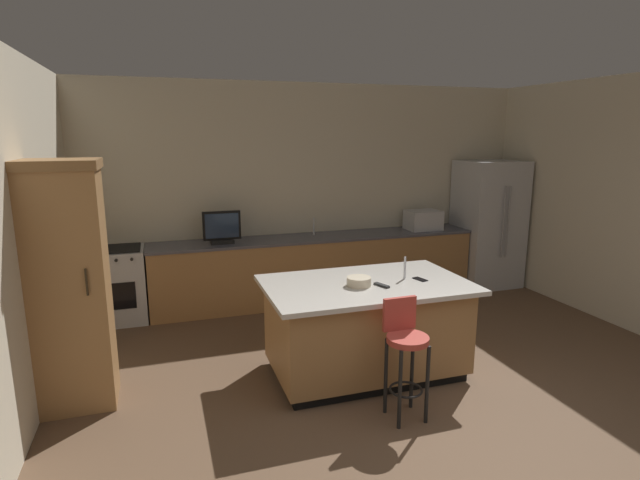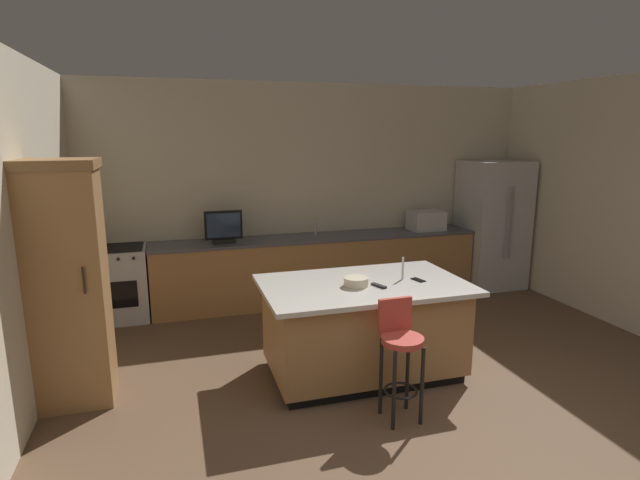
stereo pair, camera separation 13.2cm
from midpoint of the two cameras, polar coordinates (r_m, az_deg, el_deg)
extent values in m
cube|color=beige|center=(7.15, -0.04, 5.54)|extent=(6.78, 0.12, 2.97)
cube|color=beige|center=(4.84, -30.21, 0.70)|extent=(0.12, 4.76, 2.97)
cube|color=beige|center=(7.02, 31.63, 3.62)|extent=(0.12, 4.76, 2.97)
cube|color=#9E7042|center=(6.98, 0.45, -3.38)|extent=(4.47, 0.60, 0.88)
cube|color=#4C4C56|center=(6.87, 0.45, 0.28)|extent=(4.49, 0.62, 0.04)
cube|color=black|center=(5.09, 5.60, -14.29)|extent=(1.69, 0.94, 0.09)
cube|color=#9E7042|center=(4.91, 5.70, -9.73)|extent=(1.77, 1.02, 0.78)
cube|color=beige|center=(4.78, 5.81, -5.12)|extent=(1.93, 1.18, 0.04)
cube|color=#B7BABF|center=(8.00, 19.41, 1.67)|extent=(0.88, 0.76, 1.90)
cylinder|color=gray|center=(7.64, 21.00, 1.81)|extent=(0.02, 0.02, 1.04)
cylinder|color=gray|center=(7.69, 21.47, 1.83)|extent=(0.02, 0.02, 1.04)
cube|color=#B7BABF|center=(6.72, -21.69, -4.72)|extent=(0.77, 0.60, 0.91)
cube|color=black|center=(6.45, -21.87, -5.87)|extent=(0.54, 0.01, 0.33)
cube|color=black|center=(6.61, -22.00, -0.85)|extent=(0.70, 0.50, 0.02)
cylinder|color=black|center=(6.35, -24.48, -2.22)|extent=(0.04, 0.03, 0.04)
cylinder|color=black|center=(6.33, -22.96, -2.13)|extent=(0.04, 0.03, 0.04)
cylinder|color=black|center=(6.31, -21.42, -2.04)|extent=(0.04, 0.03, 0.04)
cylinder|color=black|center=(6.30, -19.88, -1.96)|extent=(0.04, 0.03, 0.04)
cube|color=#9E7042|center=(4.70, -26.31, -4.66)|extent=(0.65, 0.50, 2.10)
cube|color=brown|center=(4.54, -27.51, 7.66)|extent=(0.69, 0.54, 0.08)
cylinder|color=#332819|center=(4.38, -24.51, -4.21)|extent=(0.02, 0.02, 0.22)
cube|color=#B7BABF|center=(7.48, 12.47, 2.19)|extent=(0.48, 0.36, 0.28)
cube|color=black|center=(6.56, -10.29, -0.11)|extent=(0.29, 0.16, 0.05)
cube|color=black|center=(6.52, -10.36, 1.69)|extent=(0.48, 0.05, 0.37)
cube|color=#1E2D47|center=(6.49, -10.33, 1.65)|extent=(0.42, 0.01, 0.31)
cylinder|color=#B2B2B7|center=(6.94, 0.06, 1.55)|extent=(0.02, 0.02, 0.24)
cylinder|color=#B2B2B7|center=(4.90, 10.16, -3.20)|extent=(0.02, 0.02, 0.22)
cylinder|color=#B23D33|center=(4.13, 10.29, -11.16)|extent=(0.34, 0.34, 0.05)
cube|color=#B23D33|center=(4.19, 9.41, -8.34)|extent=(0.29, 0.04, 0.28)
cylinder|color=black|center=(4.13, 9.37, -16.58)|extent=(0.03, 0.03, 0.66)
cylinder|color=black|center=(4.24, 12.43, -15.93)|extent=(0.03, 0.03, 0.66)
cylinder|color=black|center=(4.33, 7.84, -15.15)|extent=(0.03, 0.03, 0.66)
cylinder|color=black|center=(4.43, 10.79, -14.58)|extent=(0.03, 0.03, 0.66)
torus|color=black|center=(4.32, 10.07, -16.51)|extent=(0.28, 0.28, 0.02)
cylinder|color=beige|center=(4.65, 4.93, -4.75)|extent=(0.23, 0.23, 0.08)
cube|color=black|center=(4.93, 11.85, -4.47)|extent=(0.11, 0.16, 0.01)
cube|color=black|center=(4.67, 7.51, -5.17)|extent=(0.10, 0.17, 0.02)
camera|label=1|loc=(0.07, -89.34, 0.14)|focal=28.14mm
camera|label=2|loc=(0.07, 90.66, -0.14)|focal=28.14mm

